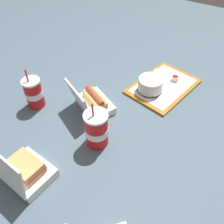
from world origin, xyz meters
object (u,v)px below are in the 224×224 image
object	(u,v)px
cake_container	(150,85)
ketchup_cup	(175,78)
clamshell_hotdog_back	(93,102)
soda_cup_corner	(97,129)
plastic_fork	(178,87)
soda_cup_right	(34,93)
food_tray	(163,86)
clamshell_sandwich_right	(25,171)

from	to	relation	value
cake_container	ketchup_cup	world-z (taller)	cake_container
clamshell_hotdog_back	soda_cup_corner	xyz separation A→B (m)	(0.17, 0.13, 0.04)
soda_cup_corner	plastic_fork	bearing A→B (deg)	160.37
plastic_fork	soda_cup_right	xyz separation A→B (m)	(0.46, -0.57, 0.06)
plastic_fork	clamshell_hotdog_back	xyz separation A→B (m)	(0.34, -0.31, 0.02)
cake_container	ketchup_cup	size ratio (longest dim) A/B	3.25
food_tray	clamshell_hotdog_back	size ratio (longest dim) A/B	1.71
soda_cup_right	clamshell_sandwich_right	bearing A→B (deg)	36.90
food_tray	soda_cup_right	distance (m)	0.67
clamshell_hotdog_back	soda_cup_right	distance (m)	0.29
ketchup_cup	plastic_fork	bearing A→B (deg)	34.86
ketchup_cup	soda_cup_corner	bearing A→B (deg)	-14.64
clamshell_sandwich_right	soda_cup_corner	distance (m)	0.32
food_tray	plastic_fork	distance (m)	0.08
ketchup_cup	plastic_fork	size ratio (longest dim) A/B	0.36
cake_container	soda_cup_corner	bearing A→B (deg)	-8.51
food_tray	soda_cup_corner	size ratio (longest dim) A/B	1.83
plastic_fork	clamshell_sandwich_right	xyz separation A→B (m)	(0.79, -0.32, 0.03)
ketchup_cup	soda_cup_right	xyz separation A→B (m)	(0.51, -0.54, 0.05)
cake_container	clamshell_sandwich_right	xyz separation A→B (m)	(0.70, -0.20, -0.00)
plastic_fork	clamshell_hotdog_back	size ratio (longest dim) A/B	0.45
ketchup_cup	soda_cup_corner	world-z (taller)	soda_cup_corner
clamshell_sandwich_right	food_tray	bearing A→B (deg)	161.97
cake_container	clamshell_sandwich_right	distance (m)	0.73
soda_cup_right	soda_cup_corner	xyz separation A→B (m)	(0.05, 0.39, 0.01)
cake_container	clamshell_hotdog_back	size ratio (longest dim) A/B	0.53
cake_container	clamshell_sandwich_right	world-z (taller)	clamshell_sandwich_right
food_tray	soda_cup_corner	xyz separation A→B (m)	(0.49, -0.11, 0.08)
cake_container	ketchup_cup	distance (m)	0.17
ketchup_cup	food_tray	bearing A→B (deg)	-26.45
clamshell_hotdog_back	clamshell_sandwich_right	bearing A→B (deg)	-1.57
ketchup_cup	clamshell_hotdog_back	distance (m)	0.48
clamshell_sandwich_right	soda_cup_right	bearing A→B (deg)	-143.10
food_tray	ketchup_cup	distance (m)	0.08
soda_cup_right	soda_cup_corner	size ratio (longest dim) A/B	0.93
food_tray	clamshell_hotdog_back	xyz separation A→B (m)	(0.32, -0.24, 0.03)
soda_cup_corner	ketchup_cup	bearing A→B (deg)	165.36
food_tray	cake_container	size ratio (longest dim) A/B	3.23
clamshell_hotdog_back	soda_cup_corner	distance (m)	0.22
food_tray	ketchup_cup	world-z (taller)	ketchup_cup
clamshell_hotdog_back	clamshell_sandwich_right	world-z (taller)	clamshell_sandwich_right
cake_container	plastic_fork	size ratio (longest dim) A/B	1.18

